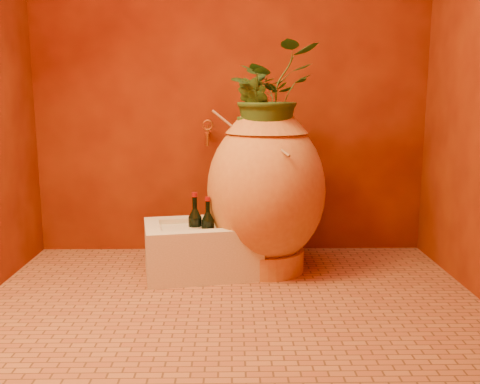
{
  "coord_description": "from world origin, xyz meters",
  "views": [
    {
      "loc": [
        0.0,
        -2.45,
        1.02
      ],
      "look_at": [
        0.05,
        0.35,
        0.5
      ],
      "focal_mm": 40.0,
      "sensor_mm": 36.0,
      "label": 1
    }
  ],
  "objects_px": {
    "amphora": "(266,189)",
    "stone_basin": "(202,249)",
    "wine_bottle_c": "(232,227)",
    "wine_bottle_b": "(208,231)",
    "wall_tap": "(208,132)",
    "wine_bottle_a": "(195,229)"
  },
  "relations": [
    {
      "from": "stone_basin",
      "to": "wine_bottle_b",
      "type": "bearing_deg",
      "value": -60.02
    },
    {
      "from": "wine_bottle_a",
      "to": "wine_bottle_b",
      "type": "relative_size",
      "value": 1.08
    },
    {
      "from": "stone_basin",
      "to": "wine_bottle_b",
      "type": "xyz_separation_m",
      "value": [
        0.04,
        -0.07,
        0.13
      ]
    },
    {
      "from": "amphora",
      "to": "wine_bottle_a",
      "type": "bearing_deg",
      "value": -164.33
    },
    {
      "from": "wine_bottle_a",
      "to": "wine_bottle_b",
      "type": "xyz_separation_m",
      "value": [
        0.07,
        -0.01,
        -0.01
      ]
    },
    {
      "from": "amphora",
      "to": "stone_basin",
      "type": "relative_size",
      "value": 1.38
    },
    {
      "from": "stone_basin",
      "to": "wall_tap",
      "type": "relative_size",
      "value": 4.4
    },
    {
      "from": "stone_basin",
      "to": "wine_bottle_c",
      "type": "xyz_separation_m",
      "value": [
        0.17,
        0.0,
        0.13
      ]
    },
    {
      "from": "stone_basin",
      "to": "wine_bottle_a",
      "type": "bearing_deg",
      "value": -121.33
    },
    {
      "from": "stone_basin",
      "to": "wine_bottle_c",
      "type": "distance_m",
      "value": 0.22
    },
    {
      "from": "wine_bottle_b",
      "to": "wall_tap",
      "type": "xyz_separation_m",
      "value": [
        -0.02,
        0.48,
        0.52
      ]
    },
    {
      "from": "wall_tap",
      "to": "amphora",
      "type": "bearing_deg",
      "value": -45.64
    },
    {
      "from": "wine_bottle_a",
      "to": "wine_bottle_c",
      "type": "height_order",
      "value": "wine_bottle_a"
    },
    {
      "from": "wine_bottle_b",
      "to": "amphora",
      "type": "bearing_deg",
      "value": 20.71
    },
    {
      "from": "amphora",
      "to": "stone_basin",
      "type": "height_order",
      "value": "amphora"
    },
    {
      "from": "amphora",
      "to": "wine_bottle_b",
      "type": "distance_m",
      "value": 0.41
    },
    {
      "from": "amphora",
      "to": "wall_tap",
      "type": "bearing_deg",
      "value": 134.36
    },
    {
      "from": "wine_bottle_c",
      "to": "amphora",
      "type": "bearing_deg",
      "value": 15.75
    },
    {
      "from": "wall_tap",
      "to": "wine_bottle_b",
      "type": "bearing_deg",
      "value": -87.97
    },
    {
      "from": "wall_tap",
      "to": "wine_bottle_c",
      "type": "bearing_deg",
      "value": -69.84
    },
    {
      "from": "wine_bottle_a",
      "to": "wall_tap",
      "type": "distance_m",
      "value": 0.69
    },
    {
      "from": "wine_bottle_a",
      "to": "wine_bottle_c",
      "type": "relative_size",
      "value": 1.07
    }
  ]
}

